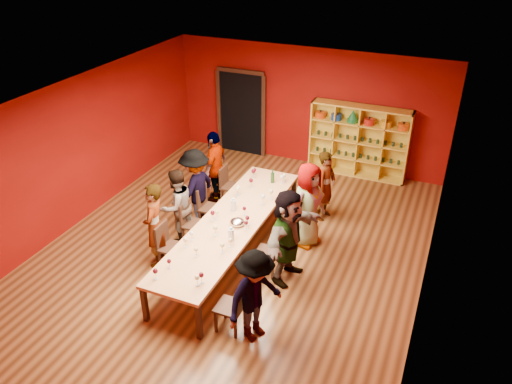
{
  "coord_description": "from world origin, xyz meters",
  "views": [
    {
      "loc": [
        3.51,
        -7.02,
        5.77
      ],
      "look_at": [
        0.27,
        0.55,
        1.15
      ],
      "focal_mm": 35.0,
      "sensor_mm": 36.0,
      "label": 1
    }
  ],
  "objects_px": {
    "chair_person_left_1": "(168,244)",
    "person_right_3": "(308,205)",
    "person_left_1": "(154,225)",
    "chair_person_right_4": "(310,194)",
    "tasting_table": "(231,223)",
    "person_right_0": "(255,296)",
    "person_right_2": "(288,236)",
    "spittoon_bowl": "(237,222)",
    "person_left_3": "(196,188)",
    "wine_bottle": "(273,178)",
    "chair_person_left_3": "(207,205)",
    "chair_person_right_2": "(271,251)",
    "chair_person_left_2": "(191,221)",
    "chair_person_left_4": "(228,183)",
    "person_left_2": "(177,206)",
    "shelving_unit": "(359,137)",
    "chair_person_right_3": "(293,218)",
    "chair_person_right_0": "(235,305)",
    "person_right_4": "(326,186)"
  },
  "relations": [
    {
      "from": "person_left_1",
      "to": "person_left_3",
      "type": "distance_m",
      "value": 1.51
    },
    {
      "from": "person_right_4",
      "to": "wine_bottle",
      "type": "relative_size",
      "value": 4.89
    },
    {
      "from": "chair_person_right_2",
      "to": "person_right_4",
      "type": "relative_size",
      "value": 0.58
    },
    {
      "from": "chair_person_left_2",
      "to": "person_left_2",
      "type": "height_order",
      "value": "person_left_2"
    },
    {
      "from": "chair_person_left_3",
      "to": "chair_person_right_2",
      "type": "distance_m",
      "value": 2.06
    },
    {
      "from": "tasting_table",
      "to": "shelving_unit",
      "type": "relative_size",
      "value": 1.88
    },
    {
      "from": "chair_person_left_3",
      "to": "person_right_2",
      "type": "height_order",
      "value": "person_right_2"
    },
    {
      "from": "chair_person_left_1",
      "to": "person_right_3",
      "type": "distance_m",
      "value": 2.74
    },
    {
      "from": "chair_person_left_2",
      "to": "person_right_2",
      "type": "bearing_deg",
      "value": -7.86
    },
    {
      "from": "chair_person_right_2",
      "to": "person_right_2",
      "type": "relative_size",
      "value": 0.5
    },
    {
      "from": "person_left_1",
      "to": "person_left_2",
      "type": "height_order",
      "value": "person_left_1"
    },
    {
      "from": "tasting_table",
      "to": "spittoon_bowl",
      "type": "xyz_separation_m",
      "value": [
        0.16,
        -0.08,
        0.11
      ]
    },
    {
      "from": "chair_person_left_4",
      "to": "chair_person_right_4",
      "type": "relative_size",
      "value": 1.0
    },
    {
      "from": "person_left_1",
      "to": "person_left_2",
      "type": "relative_size",
      "value": 1.08
    },
    {
      "from": "chair_person_right_0",
      "to": "chair_person_left_3",
      "type": "bearing_deg",
      "value": 125.98
    },
    {
      "from": "person_left_2",
      "to": "chair_person_right_4",
      "type": "distance_m",
      "value": 2.89
    },
    {
      "from": "chair_person_left_3",
      "to": "person_right_0",
      "type": "distance_m",
      "value": 3.32
    },
    {
      "from": "shelving_unit",
      "to": "person_left_3",
      "type": "bearing_deg",
      "value": -125.4
    },
    {
      "from": "tasting_table",
      "to": "chair_person_left_4",
      "type": "height_order",
      "value": "chair_person_left_4"
    },
    {
      "from": "person_right_0",
      "to": "wine_bottle",
      "type": "xyz_separation_m",
      "value": [
        -1.1,
        3.5,
        0.08
      ]
    },
    {
      "from": "chair_person_left_2",
      "to": "spittoon_bowl",
      "type": "xyz_separation_m",
      "value": [
        1.07,
        -0.13,
        0.32
      ]
    },
    {
      "from": "chair_person_left_3",
      "to": "chair_person_right_4",
      "type": "bearing_deg",
      "value": 35.0
    },
    {
      "from": "chair_person_left_3",
      "to": "person_left_3",
      "type": "relative_size",
      "value": 0.53
    },
    {
      "from": "chair_person_left_2",
      "to": "chair_person_right_3",
      "type": "relative_size",
      "value": 1.0
    },
    {
      "from": "chair_person_right_0",
      "to": "chair_person_right_4",
      "type": "height_order",
      "value": "same"
    },
    {
      "from": "person_left_2",
      "to": "chair_person_left_3",
      "type": "distance_m",
      "value": 0.78
    },
    {
      "from": "wine_bottle",
      "to": "person_right_0",
      "type": "bearing_deg",
      "value": -72.53
    },
    {
      "from": "person_left_1",
      "to": "person_right_3",
      "type": "distance_m",
      "value": 2.91
    },
    {
      "from": "tasting_table",
      "to": "person_right_0",
      "type": "bearing_deg",
      "value": -54.86
    },
    {
      "from": "chair_person_left_3",
      "to": "chair_person_right_2",
      "type": "xyz_separation_m",
      "value": [
        1.82,
        -0.97,
        0.0
      ]
    },
    {
      "from": "person_left_2",
      "to": "chair_person_left_1",
      "type": "bearing_deg",
      "value": 39.29
    },
    {
      "from": "shelving_unit",
      "to": "chair_person_right_3",
      "type": "height_order",
      "value": "shelving_unit"
    },
    {
      "from": "person_right_2",
      "to": "spittoon_bowl",
      "type": "bearing_deg",
      "value": 91.45
    },
    {
      "from": "chair_person_left_2",
      "to": "chair_person_right_3",
      "type": "xyz_separation_m",
      "value": [
        1.82,
        0.88,
        0.0
      ]
    },
    {
      "from": "chair_person_left_1",
      "to": "tasting_table",
      "type": "bearing_deg",
      "value": 40.86
    },
    {
      "from": "shelving_unit",
      "to": "person_right_2",
      "type": "height_order",
      "value": "shelving_unit"
    },
    {
      "from": "chair_person_left_3",
      "to": "person_right_3",
      "type": "height_order",
      "value": "person_right_3"
    },
    {
      "from": "chair_person_left_1",
      "to": "person_right_3",
      "type": "bearing_deg",
      "value": 39.44
    },
    {
      "from": "person_right_0",
      "to": "chair_person_right_4",
      "type": "height_order",
      "value": "person_right_0"
    },
    {
      "from": "person_right_2",
      "to": "person_left_3",
      "type": "bearing_deg",
      "value": 78.08
    },
    {
      "from": "chair_person_right_4",
      "to": "person_right_4",
      "type": "relative_size",
      "value": 0.58
    },
    {
      "from": "chair_person_left_2",
      "to": "person_left_2",
      "type": "relative_size",
      "value": 0.58
    },
    {
      "from": "shelving_unit",
      "to": "chair_person_left_3",
      "type": "relative_size",
      "value": 2.7
    },
    {
      "from": "tasting_table",
      "to": "chair_person_right_0",
      "type": "xyz_separation_m",
      "value": [
        0.91,
        -1.78,
        -0.2
      ]
    },
    {
      "from": "person_left_3",
      "to": "person_right_3",
      "type": "distance_m",
      "value": 2.35
    },
    {
      "from": "wine_bottle",
      "to": "person_left_3",
      "type": "bearing_deg",
      "value": -142.67
    },
    {
      "from": "person_left_2",
      "to": "chair_person_right_2",
      "type": "relative_size",
      "value": 1.73
    },
    {
      "from": "tasting_table",
      "to": "chair_person_right_3",
      "type": "bearing_deg",
      "value": 45.8
    },
    {
      "from": "person_right_4",
      "to": "shelving_unit",
      "type": "bearing_deg",
      "value": 7.45
    },
    {
      "from": "person_left_1",
      "to": "chair_person_right_4",
      "type": "xyz_separation_m",
      "value": [
        2.07,
        2.79,
        -0.34
      ]
    }
  ]
}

